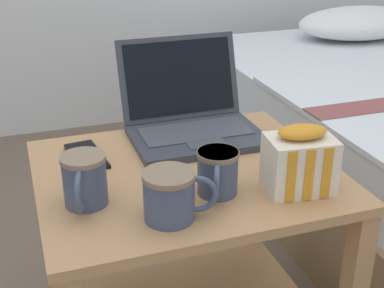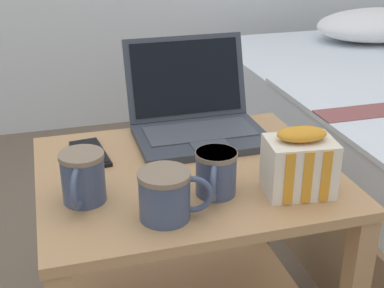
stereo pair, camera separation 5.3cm
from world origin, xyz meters
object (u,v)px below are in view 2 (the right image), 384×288
mug_front_left (166,193)px  mug_mid_center (83,176)px  mug_front_right (216,171)px  laptop (196,117)px  snack_bag (299,164)px  cell_phone (90,153)px

mug_front_left → mug_mid_center: bearing=144.1°
mug_front_left → mug_front_right: size_ratio=1.14×
laptop → snack_bag: laptop is taller
mug_front_left → mug_mid_center: size_ratio=1.06×
mug_mid_center → cell_phone: mug_mid_center is taller
laptop → snack_bag: size_ratio=2.20×
laptop → mug_front_right: laptop is taller
laptop → mug_mid_center: size_ratio=2.45×
mug_front_left → mug_front_right: mug_front_left is taller
mug_mid_center → snack_bag: 0.42m
mug_front_left → snack_bag: 0.28m
laptop → mug_front_right: 0.31m
mug_front_left → cell_phone: mug_front_left is taller
cell_phone → snack_bag: bearing=-36.7°
cell_phone → mug_front_left: bearing=-70.5°
mug_front_left → snack_bag: snack_bag is taller
mug_front_right → snack_bag: snack_bag is taller
mug_front_right → cell_phone: 0.34m
mug_front_right → snack_bag: 0.17m
snack_bag → mug_mid_center: bearing=169.1°
laptop → cell_phone: laptop is taller
mug_mid_center → cell_phone: (0.03, 0.21, -0.05)m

